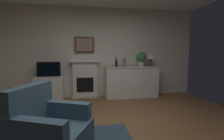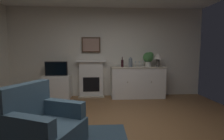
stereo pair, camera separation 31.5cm
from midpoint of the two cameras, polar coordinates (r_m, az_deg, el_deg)
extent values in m
cube|color=silver|center=(5.11, -0.08, 5.93)|extent=(5.84, 0.06, 2.65)
cube|color=white|center=(5.05, -5.25, -3.20)|extent=(0.70, 0.18, 1.05)
cube|color=tan|center=(5.06, -5.22, -9.09)|extent=(0.77, 0.20, 0.03)
cube|color=black|center=(4.98, -5.26, -4.91)|extent=(0.48, 0.02, 0.42)
cube|color=white|center=(4.96, -5.32, 3.03)|extent=(0.87, 0.27, 0.05)
cube|color=#473323|center=(5.03, -5.35, 8.51)|extent=(0.55, 0.03, 0.45)
cube|color=#9E7A6B|center=(5.01, -5.35, 8.52)|extent=(0.47, 0.01, 0.37)
cube|color=white|center=(5.03, 10.53, -4.28)|extent=(1.54, 0.45, 0.88)
cube|color=beige|center=(4.97, 10.63, 0.92)|extent=(1.57, 0.48, 0.03)
sphere|color=brown|center=(4.72, 7.24, -4.15)|extent=(0.02, 0.02, 0.02)
sphere|color=brown|center=(4.89, 15.07, -3.95)|extent=(0.02, 0.02, 0.02)
cylinder|color=#4C4742|center=(5.13, 17.00, 2.32)|extent=(0.10, 0.10, 0.22)
cone|color=silver|center=(5.12, 17.07, 4.55)|extent=(0.26, 0.26, 0.18)
cylinder|color=#331419|center=(4.88, 5.36, 2.26)|extent=(0.08, 0.08, 0.20)
cylinder|color=#331419|center=(4.87, 5.38, 3.96)|extent=(0.03, 0.03, 0.09)
cylinder|color=silver|center=(4.91, 9.86, 1.08)|extent=(0.06, 0.06, 0.00)
cylinder|color=silver|center=(4.91, 9.87, 1.64)|extent=(0.01, 0.01, 0.09)
cone|color=silver|center=(4.91, 9.89, 2.57)|extent=(0.07, 0.07, 0.07)
cylinder|color=silver|center=(4.93, 11.12, 1.08)|extent=(0.06, 0.06, 0.00)
cylinder|color=silver|center=(4.93, 11.13, 1.63)|extent=(0.01, 0.01, 0.09)
cone|color=silver|center=(4.92, 11.15, 2.56)|extent=(0.07, 0.07, 0.07)
cylinder|color=silver|center=(5.03, 12.15, 1.14)|extent=(0.06, 0.06, 0.00)
cylinder|color=silver|center=(5.02, 12.16, 1.68)|extent=(0.01, 0.01, 0.09)
cone|color=silver|center=(5.02, 12.18, 2.60)|extent=(0.07, 0.07, 0.07)
cylinder|color=slate|center=(4.86, 8.17, 2.44)|extent=(0.11, 0.11, 0.24)
sphere|color=slate|center=(4.85, 8.19, 3.86)|extent=(0.08, 0.08, 0.08)
cube|color=white|center=(5.04, -16.48, -5.61)|extent=(0.75, 0.42, 0.67)
cube|color=black|center=(4.94, -16.72, 0.45)|extent=(0.62, 0.06, 0.40)
cube|color=black|center=(4.91, -16.81, 0.41)|extent=(0.57, 0.01, 0.35)
cylinder|color=beige|center=(5.09, 13.87, 1.93)|extent=(0.18, 0.18, 0.14)
sphere|color=#3D753D|center=(5.08, 13.93, 4.18)|extent=(0.30, 0.30, 0.30)
sphere|color=#3D753D|center=(5.07, 14.70, 4.94)|extent=(0.18, 0.18, 0.18)
cube|color=#3F596B|center=(2.41, -17.60, -20.59)|extent=(1.03, 1.01, 0.32)
cube|color=#3F596B|center=(2.47, -24.13, -10.02)|extent=(0.44, 0.76, 0.50)
cube|color=#3F596B|center=(2.08, -23.40, -17.10)|extent=(0.72, 0.41, 0.22)
cube|color=#3F596B|center=(2.55, -13.38, -12.42)|extent=(0.72, 0.41, 0.22)
cylinder|color=#473323|center=(2.92, -19.13, -20.32)|extent=(0.05, 0.05, 0.10)
camera|label=1|loc=(0.16, -87.14, 0.30)|focal=26.89mm
camera|label=2|loc=(0.16, 92.86, -0.30)|focal=26.89mm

